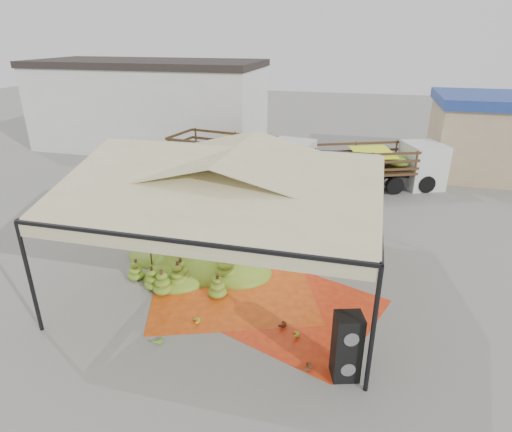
% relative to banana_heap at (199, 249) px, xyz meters
% --- Properties ---
extents(ground, '(90.00, 90.00, 0.00)m').
position_rel_banana_heap_xyz_m(ground, '(1.32, -0.13, -0.57)').
color(ground, slate).
rests_on(ground, ground).
extents(canopy_tent, '(8.10, 8.10, 4.00)m').
position_rel_banana_heap_xyz_m(canopy_tent, '(1.32, -0.13, 2.73)').
color(canopy_tent, black).
rests_on(canopy_tent, ground).
extents(building_white, '(14.30, 6.30, 5.40)m').
position_rel_banana_heap_xyz_m(building_white, '(-8.68, 13.87, 2.15)').
color(building_white, silver).
rests_on(building_white, ground).
extents(building_tan, '(6.30, 5.30, 4.10)m').
position_rel_banana_heap_xyz_m(building_tan, '(11.32, 12.87, 1.51)').
color(building_tan, tan).
rests_on(building_tan, ground).
extents(tarp_left, '(5.78, 5.65, 0.01)m').
position_rel_banana_heap_xyz_m(tarp_left, '(1.38, -0.92, -0.56)').
color(tarp_left, '#EA5816').
rests_on(tarp_left, ground).
extents(tarp_right, '(4.74, 4.85, 0.01)m').
position_rel_banana_heap_xyz_m(tarp_right, '(3.60, -1.76, -0.56)').
color(tarp_right, '#E34315').
rests_on(tarp_right, ground).
extents(banana_heap, '(6.21, 5.55, 1.13)m').
position_rel_banana_heap_xyz_m(banana_heap, '(0.00, 0.00, 0.00)').
color(banana_heap, '#57831B').
rests_on(banana_heap, ground).
extents(hand_yellow_a, '(0.46, 0.39, 0.19)m').
position_rel_banana_heap_xyz_m(hand_yellow_a, '(3.54, -2.80, -0.47)').
color(hand_yellow_a, gold).
rests_on(hand_yellow_a, ground).
extents(hand_yellow_b, '(0.54, 0.52, 0.19)m').
position_rel_banana_heap_xyz_m(hand_yellow_b, '(0.97, -2.94, -0.47)').
color(hand_yellow_b, gold).
rests_on(hand_yellow_b, ground).
extents(hand_red_a, '(0.50, 0.42, 0.21)m').
position_rel_banana_heap_xyz_m(hand_red_a, '(3.97, -3.83, -0.46)').
color(hand_red_a, '#5B3014').
rests_on(hand_red_a, ground).
extents(hand_red_b, '(0.49, 0.43, 0.20)m').
position_rel_banana_heap_xyz_m(hand_red_b, '(3.14, -2.47, -0.46)').
color(hand_red_b, '#571E13').
rests_on(hand_red_b, ground).
extents(hand_green, '(0.52, 0.47, 0.19)m').
position_rel_banana_heap_xyz_m(hand_green, '(0.36, -3.83, -0.47)').
color(hand_green, '#387117').
rests_on(hand_green, ground).
extents(hanging_bunches, '(3.24, 0.24, 0.20)m').
position_rel_banana_heap_xyz_m(hanging_bunches, '(1.87, 1.26, 2.05)').
color(hanging_bunches, '#5D841B').
rests_on(hanging_bunches, ground).
extents(speaker_stack, '(0.70, 0.65, 1.59)m').
position_rel_banana_heap_xyz_m(speaker_stack, '(4.86, -3.83, 0.23)').
color(speaker_stack, black).
rests_on(speaker_stack, ground).
extents(banana_leaves, '(0.96, 1.36, 3.70)m').
position_rel_banana_heap_xyz_m(banana_leaves, '(-1.15, -0.30, -0.57)').
color(banana_leaves, '#3C761F').
rests_on(banana_leaves, ground).
extents(vendor, '(0.63, 0.54, 1.47)m').
position_rel_banana_heap_xyz_m(vendor, '(3.52, 2.85, 0.17)').
color(vendor, gray).
rests_on(vendor, ground).
extents(truck_left, '(7.20, 3.52, 2.37)m').
position_rel_banana_heap_xyz_m(truck_left, '(-0.66, 7.90, 0.89)').
color(truck_left, '#472D17').
rests_on(truck_left, ground).
extents(truck_right, '(6.45, 4.25, 2.10)m').
position_rel_banana_heap_xyz_m(truck_right, '(5.76, 9.20, 0.73)').
color(truck_right, '#4A2F18').
rests_on(truck_right, ground).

